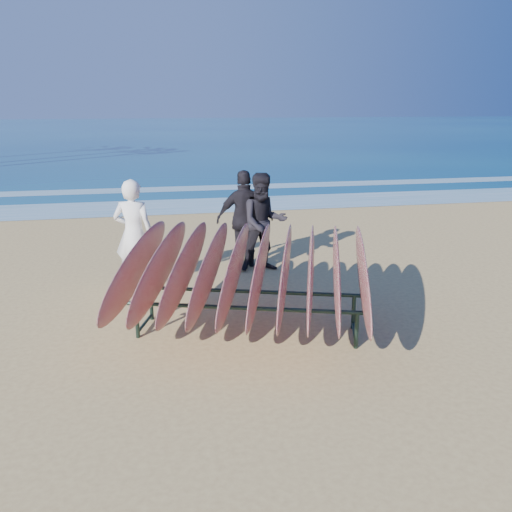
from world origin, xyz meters
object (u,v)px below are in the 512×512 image
object	(u,v)px
person_white	(134,234)
person_dark_b	(245,219)
surfboard_rack	(247,271)
person_dark_a	(264,223)

from	to	relation	value
person_white	person_dark_b	xyz separation A→B (m)	(2.09, 0.85, -0.00)
surfboard_rack	person_dark_b	world-z (taller)	person_dark_b
person_dark_a	person_dark_b	bearing A→B (deg)	128.02
person_dark_b	person_dark_a	bearing A→B (deg)	132.87
person_white	person_dark_b	distance (m)	2.26
surfboard_rack	person_dark_b	bearing A→B (deg)	98.13
person_dark_a	person_dark_b	distance (m)	0.45
person_dark_b	person_white	bearing A→B (deg)	23.96
surfboard_rack	person_dark_a	world-z (taller)	person_dark_a
person_dark_b	surfboard_rack	bearing A→B (deg)	82.08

